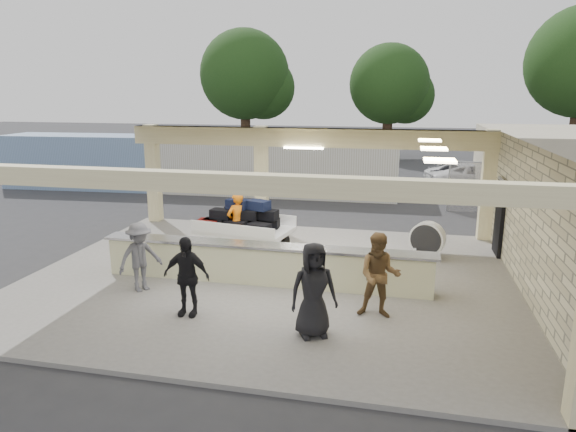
% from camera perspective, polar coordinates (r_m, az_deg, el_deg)
% --- Properties ---
extents(ground, '(120.00, 120.00, 0.00)m').
position_cam_1_polar(ground, '(13.18, -2.08, -7.05)').
color(ground, '#2D2D30').
rests_on(ground, ground).
extents(pavilion, '(12.01, 10.00, 3.55)m').
position_cam_1_polar(pavilion, '(13.34, -0.53, -0.71)').
color(pavilion, slate).
rests_on(pavilion, ground).
extents(baggage_counter, '(8.20, 0.58, 0.98)m').
position_cam_1_polar(baggage_counter, '(12.53, -2.68, -5.33)').
color(baggage_counter, beige).
rests_on(baggage_counter, pavilion).
extents(luggage_cart, '(2.86, 2.05, 1.53)m').
position_cam_1_polar(luggage_cart, '(14.99, -5.11, -0.84)').
color(luggage_cart, white).
rests_on(luggage_cart, pavilion).
extents(drum_fan, '(1.02, 0.62, 1.07)m').
position_cam_1_polar(drum_fan, '(14.76, 15.22, -2.51)').
color(drum_fan, white).
rests_on(drum_fan, pavilion).
extents(baggage_handler, '(0.70, 0.72, 1.78)m').
position_cam_1_polar(baggage_handler, '(14.80, -5.66, -0.76)').
color(baggage_handler, orange).
rests_on(baggage_handler, pavilion).
extents(passenger_a, '(0.87, 0.38, 1.80)m').
position_cam_1_polar(passenger_a, '(10.72, 10.12, -6.53)').
color(passenger_a, brown).
rests_on(passenger_a, pavilion).
extents(passenger_b, '(1.00, 0.37, 1.70)m').
position_cam_1_polar(passenger_b, '(10.87, -11.23, -6.57)').
color(passenger_b, black).
rests_on(passenger_b, pavilion).
extents(passenger_c, '(0.93, 1.07, 1.64)m').
position_cam_1_polar(passenger_c, '(12.44, -16.13, -4.39)').
color(passenger_c, '#525258').
rests_on(passenger_c, pavilion).
extents(passenger_d, '(0.97, 0.72, 1.85)m').
position_cam_1_polar(passenger_d, '(9.77, 2.85, -8.21)').
color(passenger_d, black).
rests_on(passenger_d, pavilion).
extents(car_white_a, '(5.09, 3.25, 1.34)m').
position_cam_1_polar(car_white_a, '(26.30, 20.28, 4.08)').
color(car_white_a, white).
rests_on(car_white_a, ground).
extents(car_dark, '(3.95, 1.55, 1.30)m').
position_cam_1_polar(car_dark, '(26.85, 19.46, 4.27)').
color(car_dark, black).
rests_on(car_dark, ground).
extents(container_white, '(11.53, 2.47, 2.49)m').
position_cam_1_polar(container_white, '(23.87, -1.80, 5.41)').
color(container_white, silver).
rests_on(container_white, ground).
extents(container_blue, '(10.11, 2.99, 2.60)m').
position_cam_1_polar(container_blue, '(27.01, -19.51, 5.71)').
color(container_blue, '#7692BD').
rests_on(container_blue, ground).
extents(tree_left, '(6.60, 6.30, 9.00)m').
position_cam_1_polar(tree_left, '(37.68, -4.28, 15.01)').
color(tree_left, '#382619').
rests_on(tree_left, ground).
extents(tree_mid, '(6.00, 5.60, 8.00)m').
position_cam_1_polar(tree_mid, '(38.09, 11.66, 13.82)').
color(tree_mid, '#382619').
rests_on(tree_mid, ground).
extents(adjacent_building, '(6.00, 8.00, 3.20)m').
position_cam_1_polar(adjacent_building, '(23.03, 28.55, 4.36)').
color(adjacent_building, beige).
rests_on(adjacent_building, ground).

